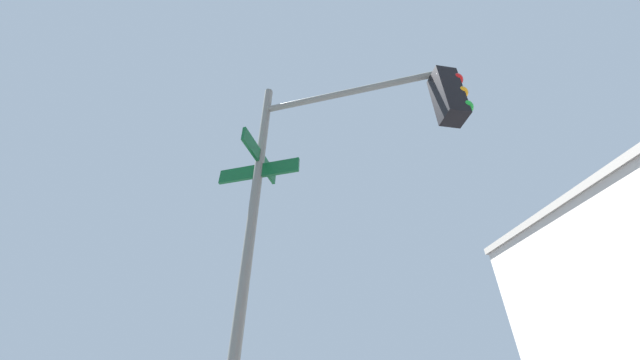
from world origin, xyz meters
TOP-DOWN VIEW (x-y plane):
  - traffic_signal_near at (-6.24, -5.76)m, footprint 1.65×2.99m

SIDE VIEW (x-z plane):
  - traffic_signal_near at x=-6.24m, z-range 1.08..6.33m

